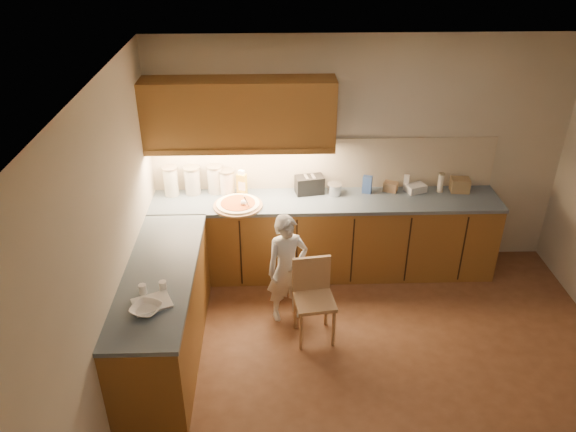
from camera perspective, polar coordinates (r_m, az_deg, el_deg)
The scene contains 24 objects.
room at distance 4.29m, azimuth 11.26°, elevation 0.14°, with size 4.54×4.50×2.62m.
l_counter at distance 5.88m, azimuth -1.21°, elevation -4.37°, with size 3.77×2.62×0.92m.
backsplash at distance 6.19m, azimuth 3.72°, elevation 5.33°, with size 3.75×0.02×0.58m, color beige.
upper_cabinets at distance 5.79m, azimuth -4.98°, elevation 10.33°, with size 1.95×0.36×0.73m.
pizza_on_board at distance 5.91m, azimuth -5.08°, elevation 1.15°, with size 0.52×0.52×0.21m.
child at distance 5.52m, azimuth -0.09°, elevation -5.38°, with size 0.42×0.28×1.16m, color silver.
wooden_chair at distance 5.38m, azimuth 2.57°, elevation -7.85°, with size 0.41×0.41×0.82m.
mixing_bowl at distance 4.57m, azimuth -14.21°, elevation -9.19°, with size 0.23×0.23×0.06m, color white.
canister_a at distance 6.20m, azimuth -11.82°, elevation 3.50°, with size 0.17×0.17×0.33m.
canister_b at distance 6.19m, azimuth -9.70°, elevation 3.61°, with size 0.18×0.18×0.31m.
canister_c at distance 6.17m, azimuth -7.43°, elevation 3.73°, with size 0.17×0.17×0.32m.
canister_d at distance 6.14m, azimuth -6.21°, elevation 3.48°, with size 0.17×0.17×0.28m.
oil_jug at distance 6.09m, azimuth -4.71°, elevation 3.26°, with size 0.12×0.11×0.30m.
toaster at distance 6.14m, azimuth 2.19°, elevation 3.20°, with size 0.33×0.22×0.20m.
steel_pot at distance 6.14m, azimuth 4.75°, elevation 2.74°, with size 0.16×0.16×0.12m.
blue_box at distance 6.20m, azimuth 8.05°, elevation 3.18°, with size 0.10×0.07×0.20m, color #3557A1.
card_box_a at distance 6.30m, azimuth 10.38°, elevation 2.96°, with size 0.15×0.11×0.11m, color #967451.
white_bottle at distance 6.35m, azimuth 11.92°, elevation 3.36°, with size 0.06×0.06×0.17m, color silver.
flat_pack at distance 6.35m, azimuth 12.85°, elevation 2.78°, with size 0.21×0.14×0.08m, color silver.
tall_jar at distance 6.38m, azimuth 15.26°, elevation 3.31°, with size 0.07×0.07×0.22m.
card_box_b at distance 6.46m, azimuth 17.06°, elevation 3.04°, with size 0.20×0.15×0.15m, color #987C52.
dough_cloth at distance 4.65m, azimuth -13.65°, elevation -8.60°, with size 0.29×0.23×0.02m, color silver.
spice_jar_a at distance 4.77m, azimuth -14.55°, elevation -7.20°, with size 0.06×0.06×0.08m, color white.
spice_jar_b at distance 4.77m, azimuth -12.60°, elevation -6.94°, with size 0.06×0.06×0.08m, color white.
Camera 1 is at (-0.95, -3.64, 3.74)m, focal length 35.00 mm.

